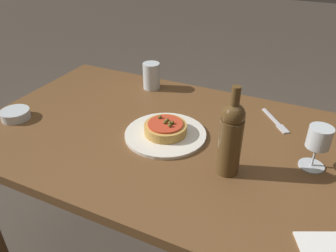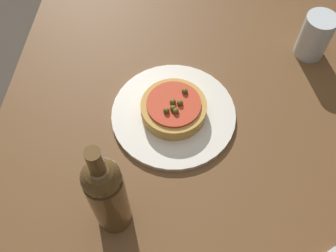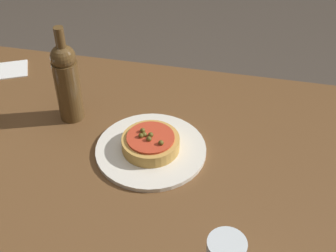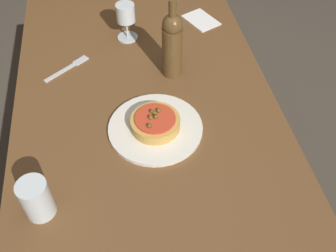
{
  "view_description": "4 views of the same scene",
  "coord_description": "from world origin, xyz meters",
  "px_view_note": "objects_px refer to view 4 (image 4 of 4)",
  "views": [
    {
      "loc": [
        0.33,
        -0.9,
        1.41
      ],
      "look_at": [
        -0.06,
        -0.06,
        0.84
      ],
      "focal_mm": 35.0,
      "sensor_mm": 36.0,
      "label": 1
    },
    {
      "loc": [
        0.41,
        0.02,
        1.54
      ],
      "look_at": [
        -0.05,
        -0.02,
        0.78
      ],
      "focal_mm": 42.0,
      "sensor_mm": 36.0,
      "label": 2
    },
    {
      "loc": [
        -0.33,
        0.86,
        1.61
      ],
      "look_at": [
        -0.14,
        -0.02,
        0.85
      ],
      "focal_mm": 50.0,
      "sensor_mm": 36.0,
      "label": 3
    },
    {
      "loc": [
        -0.89,
        0.08,
        1.67
      ],
      "look_at": [
        -0.15,
        -0.04,
        0.83
      ],
      "focal_mm": 42.0,
      "sensor_mm": 36.0,
      "label": 4
    }
  ],
  "objects_px": {
    "dinner_plate": "(155,128)",
    "wine_bottle": "(172,44)",
    "fork": "(69,67)",
    "pizza": "(155,122)",
    "wine_glass": "(126,15)",
    "dining_table": "(148,126)",
    "water_cup": "(36,199)"
  },
  "relations": [
    {
      "from": "dinner_plate",
      "to": "wine_bottle",
      "type": "bearing_deg",
      "value": -20.8
    },
    {
      "from": "pizza",
      "to": "wine_glass",
      "type": "distance_m",
      "value": 0.5
    },
    {
      "from": "wine_glass",
      "to": "pizza",
      "type": "bearing_deg",
      "value": -175.72
    },
    {
      "from": "dining_table",
      "to": "water_cup",
      "type": "bearing_deg",
      "value": 135.58
    },
    {
      "from": "wine_bottle",
      "to": "pizza",
      "type": "bearing_deg",
      "value": 159.18
    },
    {
      "from": "dinner_plate",
      "to": "water_cup",
      "type": "height_order",
      "value": "water_cup"
    },
    {
      "from": "wine_bottle",
      "to": "fork",
      "type": "relative_size",
      "value": 1.79
    },
    {
      "from": "dinner_plate",
      "to": "fork",
      "type": "bearing_deg",
      "value": 37.26
    },
    {
      "from": "water_cup",
      "to": "fork",
      "type": "xyz_separation_m",
      "value": [
        0.58,
        -0.07,
        -0.06
      ]
    },
    {
      "from": "dining_table",
      "to": "wine_bottle",
      "type": "distance_m",
      "value": 0.29
    },
    {
      "from": "pizza",
      "to": "fork",
      "type": "height_order",
      "value": "pizza"
    },
    {
      "from": "dining_table",
      "to": "wine_bottle",
      "type": "height_order",
      "value": "wine_bottle"
    },
    {
      "from": "dinner_plate",
      "to": "fork",
      "type": "distance_m",
      "value": 0.43
    },
    {
      "from": "wine_glass",
      "to": "water_cup",
      "type": "distance_m",
      "value": 0.78
    },
    {
      "from": "dining_table",
      "to": "fork",
      "type": "bearing_deg",
      "value": 44.91
    },
    {
      "from": "wine_glass",
      "to": "water_cup",
      "type": "xyz_separation_m",
      "value": [
        -0.72,
        0.3,
        -0.04
      ]
    },
    {
      "from": "fork",
      "to": "dinner_plate",
      "type": "bearing_deg",
      "value": -90.11
    },
    {
      "from": "water_cup",
      "to": "fork",
      "type": "bearing_deg",
      "value": -7.18
    },
    {
      "from": "dinner_plate",
      "to": "dining_table",
      "type": "bearing_deg",
      "value": 8.31
    },
    {
      "from": "pizza",
      "to": "wine_glass",
      "type": "xyz_separation_m",
      "value": [
        0.49,
        0.04,
        0.07
      ]
    },
    {
      "from": "fork",
      "to": "wine_bottle",
      "type": "bearing_deg",
      "value": -51.16
    },
    {
      "from": "pizza",
      "to": "wine_glass",
      "type": "relative_size",
      "value": 1.06
    },
    {
      "from": "dinner_plate",
      "to": "wine_glass",
      "type": "xyz_separation_m",
      "value": [
        0.49,
        0.04,
        0.09
      ]
    },
    {
      "from": "fork",
      "to": "pizza",
      "type": "bearing_deg",
      "value": -90.11
    },
    {
      "from": "pizza",
      "to": "wine_bottle",
      "type": "bearing_deg",
      "value": -20.82
    },
    {
      "from": "dining_table",
      "to": "wine_bottle",
      "type": "relative_size",
      "value": 5.59
    },
    {
      "from": "dinner_plate",
      "to": "water_cup",
      "type": "xyz_separation_m",
      "value": [
        -0.23,
        0.33,
        0.05
      ]
    },
    {
      "from": "dinner_plate",
      "to": "fork",
      "type": "height_order",
      "value": "dinner_plate"
    },
    {
      "from": "wine_bottle",
      "to": "water_cup",
      "type": "relative_size",
      "value": 2.39
    },
    {
      "from": "pizza",
      "to": "water_cup",
      "type": "distance_m",
      "value": 0.41
    },
    {
      "from": "water_cup",
      "to": "wine_glass",
      "type": "bearing_deg",
      "value": -22.44
    },
    {
      "from": "pizza",
      "to": "wine_bottle",
      "type": "height_order",
      "value": "wine_bottle"
    }
  ]
}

